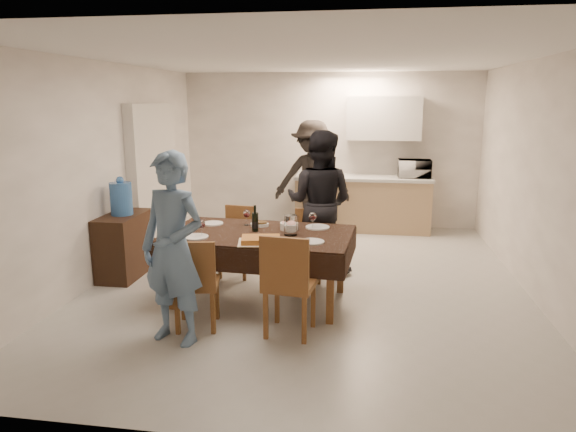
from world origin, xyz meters
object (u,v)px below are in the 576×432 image
object	(u,v)px
water_pitcher	(291,225)
savoury_tart	(261,240)
microwave	(414,169)
wine_bottle	(255,218)
person_far	(319,203)
dining_table	(259,236)
person_near	(173,249)
water_jug	(121,199)
console	(125,245)
person_kitchen	(312,179)

from	to	relation	value
water_pitcher	savoury_tart	size ratio (longest dim) A/B	0.48
microwave	wine_bottle	bearing A→B (deg)	59.39
microwave	person_far	world-z (taller)	person_far
savoury_tart	microwave	bearing A→B (deg)	64.24
water_pitcher	person_far	distance (m)	1.12
dining_table	person_near	distance (m)	1.19
water_jug	water_pitcher	xyz separation A→B (m)	(2.16, -0.59, -0.11)
savoury_tart	dining_table	bearing A→B (deg)	104.74
console	wine_bottle	bearing A→B (deg)	-15.51
microwave	person_kitchen	world-z (taller)	person_kitchen
microwave	dining_table	bearing A→B (deg)	60.41
water_jug	person_near	xyz separation A→B (m)	(1.26, -1.59, -0.11)
console	person_far	xyz separation A→B (m)	(2.36, 0.51, 0.51)
wine_bottle	water_jug	bearing A→B (deg)	164.49
water_jug	microwave	size ratio (longest dim) A/B	0.76
wine_bottle	savoury_tart	bearing A→B (deg)	-70.77
wine_bottle	person_near	bearing A→B (deg)	-114.44
dining_table	wine_bottle	bearing A→B (deg)	138.89
water_jug	person_near	size ratio (longest dim) A/B	0.23
person_kitchen	water_jug	bearing A→B (deg)	-131.73
console	microwave	size ratio (longest dim) A/B	1.62
dining_table	water_jug	distance (m)	1.91
water_pitcher	person_kitchen	bearing A→B (deg)	91.64
water_pitcher	person_kitchen	world-z (taller)	person_kitchen
savoury_tart	person_near	world-z (taller)	person_near
wine_bottle	person_kitchen	size ratio (longest dim) A/B	0.16
person_near	wine_bottle	bearing A→B (deg)	81.78
water_pitcher	person_far	bearing A→B (deg)	79.70
wine_bottle	person_near	size ratio (longest dim) A/B	0.16
water_jug	dining_table	bearing A→B (deg)	-16.57
water_jug	wine_bottle	size ratio (longest dim) A/B	1.38
dining_table	console	size ratio (longest dim) A/B	2.41
savoury_tart	microwave	size ratio (longest dim) A/B	0.85
console	person_far	distance (m)	2.47
person_near	person_kitchen	bearing A→B (deg)	94.47
person_near	console	bearing A→B (deg)	144.71
dining_table	console	distance (m)	1.92
savoury_tart	microwave	world-z (taller)	microwave
dining_table	person_kitchen	xyz separation A→B (m)	(0.27, 2.87, 0.19)
person_near	person_kitchen	world-z (taller)	person_kitchen
dining_table	water_pitcher	xyz separation A→B (m)	(0.35, -0.05, 0.14)
person_kitchen	wine_bottle	bearing A→B (deg)	-96.39
person_kitchen	savoury_tart	bearing A→B (deg)	-92.92
person_far	savoury_tart	bearing A→B (deg)	85.15
water_pitcher	savoury_tart	distance (m)	0.42
person_near	person_far	world-z (taller)	person_far
console	savoury_tart	distance (m)	2.16
console	person_near	xyz separation A→B (m)	(1.26, -1.59, 0.47)
console	water_jug	xyz separation A→B (m)	(0.00, 0.00, 0.59)
water_jug	microwave	distance (m)	4.63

